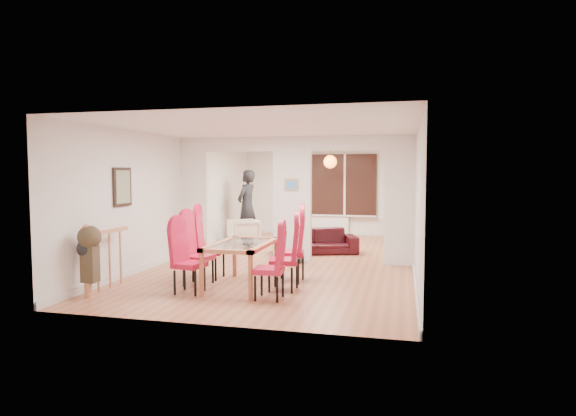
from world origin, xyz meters
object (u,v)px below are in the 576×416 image
at_px(dining_chair_lc, 209,246).
at_px(sofa, 315,241).
at_px(dining_chair_rb, 283,256).
at_px(dining_chair_lb, 198,252).
at_px(bowl, 329,237).
at_px(person, 247,205).
at_px(coffee_table, 326,241).
at_px(dining_chair_rc, 290,248).
at_px(dining_chair_la, 189,259).
at_px(bottle, 335,232).
at_px(dining_chair_ra, 269,264).
at_px(armchair, 243,232).
at_px(television, 392,234).
at_px(dining_table, 242,265).

bearing_deg(dining_chair_lc, sofa, 57.74).
height_order(dining_chair_lc, dining_chair_rb, dining_chair_lc).
xyz_separation_m(dining_chair_lb, bowl, (1.45, 4.71, -0.30)).
relative_size(sofa, person, 1.00).
relative_size(dining_chair_lc, coffee_table, 1.20).
relative_size(dining_chair_rb, person, 0.57).
xyz_separation_m(dining_chair_rc, bowl, (0.05, 4.11, -0.34)).
xyz_separation_m(dining_chair_la, bottle, (1.50, 5.40, -0.17)).
height_order(dining_chair_ra, armchair, dining_chair_ra).
distance_m(dining_chair_ra, bottle, 5.47).
distance_m(dining_chair_ra, television, 6.38).
bearing_deg(person, dining_chair_rc, 37.84).
height_order(dining_chair_rb, sofa, dining_chair_rb).
distance_m(dining_chair_lb, dining_chair_lc, 0.52).
bearing_deg(dining_table, dining_chair_ra, -44.23).
xyz_separation_m(dining_chair_lb, sofa, (1.29, 3.58, -0.27)).
distance_m(armchair, coffee_table, 2.11).
relative_size(dining_chair_lc, bowl, 5.53).
xyz_separation_m(dining_chair_la, armchair, (-0.80, 4.89, -0.19)).
bearing_deg(dining_chair_lb, sofa, 77.93).
relative_size(dining_chair_rc, bowl, 5.65).
distance_m(armchair, bowl, 2.19).
xyz_separation_m(television, coffee_table, (-1.65, -0.78, -0.14)).
distance_m(dining_chair_lc, sofa, 3.34).
height_order(armchair, person, person).
height_order(dining_chair_rc, television, dining_chair_rc).
bearing_deg(dining_chair_lb, coffee_table, 82.20).
bearing_deg(bowl, bottle, 51.56).
distance_m(television, coffee_table, 1.82).
relative_size(dining_chair_lb, coffee_table, 1.16).
bearing_deg(dining_table, armchair, 108.53).
xyz_separation_m(dining_chair_la, dining_chair_rc, (1.31, 1.12, 0.06)).
xyz_separation_m(dining_chair_lc, coffee_table, (1.36, 4.30, -0.46)).
bearing_deg(coffee_table, dining_chair_rb, -88.81).
xyz_separation_m(coffee_table, bowl, (0.11, -0.11, 0.13)).
distance_m(person, television, 3.95).
xyz_separation_m(dining_table, bowl, (0.71, 4.67, -0.12)).
bearing_deg(dining_chair_ra, dining_table, 131.18).
relative_size(dining_table, coffee_table, 1.63).
xyz_separation_m(dining_chair_lc, bowl, (1.47, 4.19, -0.32)).
distance_m(dining_chair_lb, sofa, 3.81).
bearing_deg(sofa, television, 31.51).
xyz_separation_m(dining_chair_lc, armchair, (-0.70, 3.85, -0.24)).
bearing_deg(dining_chair_ra, person, 106.81).
height_order(dining_chair_lb, armchair, dining_chair_lb).
relative_size(dining_chair_rc, sofa, 0.60).
height_order(dining_table, person, person).
bearing_deg(television, person, 118.61).
relative_size(dining_chair_rb, sofa, 0.57).
height_order(armchair, bowl, armchair).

